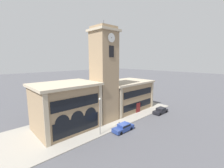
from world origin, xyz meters
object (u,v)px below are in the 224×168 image
at_px(parked_car_near, 123,127).
at_px(street_lamp, 100,111).
at_px(parked_car_mid, 161,110).
at_px(bollard, 119,125).

height_order(parked_car_near, street_lamp, street_lamp).
height_order(parked_car_near, parked_car_mid, parked_car_mid).
bearing_deg(parked_car_mid, bollard, -4.13).
relative_size(street_lamp, bollard, 6.15).
height_order(parked_car_near, bollard, parked_car_near).
relative_size(parked_car_near, parked_car_mid, 0.99).
xyz_separation_m(street_lamp, bollard, (4.37, -0.39, -3.69)).
distance_m(parked_car_near, street_lamp, 5.76).
height_order(parked_car_mid, street_lamp, street_lamp).
distance_m(street_lamp, bollard, 5.74).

